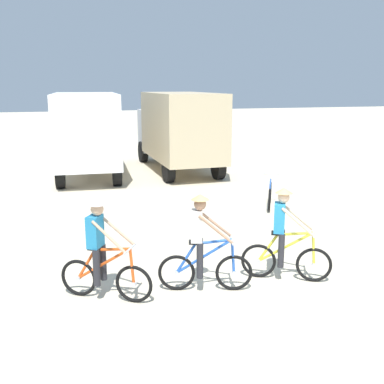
{
  "coord_description": "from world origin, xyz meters",
  "views": [
    {
      "loc": [
        -3.39,
        -6.48,
        3.71
      ],
      "look_at": [
        -0.28,
        4.13,
        1.1
      ],
      "focal_mm": 43.02,
      "sensor_mm": 36.0,
      "label": 1
    }
  ],
  "objects": [
    {
      "name": "bicycle_spare",
      "position": [
        2.77,
        6.03,
        0.4
      ],
      "size": [
        0.87,
        1.57,
        0.97
      ],
      "color": "black",
      "rests_on": "ground"
    },
    {
      "name": "box_truck_avon_van",
      "position": [
        -2.23,
        12.75,
        1.87
      ],
      "size": [
        2.77,
        6.88,
        3.35
      ],
      "color": "white",
      "rests_on": "ground"
    },
    {
      "name": "cyclist_cowboy_hat",
      "position": [
        -1.01,
        0.99,
        0.85
      ],
      "size": [
        1.68,
        0.66,
        1.82
      ],
      "color": "black",
      "rests_on": "ground"
    },
    {
      "name": "box_truck_tan_camper",
      "position": [
        1.61,
        12.72,
        1.87
      ],
      "size": [
        2.48,
        6.78,
        3.35
      ],
      "color": "#CCB78E",
      "rests_on": "ground"
    },
    {
      "name": "cyclist_orange_shirt",
      "position": [
        -2.79,
        1.16,
        0.85
      ],
      "size": [
        1.52,
        0.95,
        1.82
      ],
      "color": "black",
      "rests_on": "ground"
    },
    {
      "name": "ground_plane",
      "position": [
        0.0,
        0.0,
        0.0
      ],
      "size": [
        120.0,
        120.0,
        0.0
      ],
      "primitive_type": "plane",
      "color": "beige"
    },
    {
      "name": "cyclist_near_camera",
      "position": [
        0.63,
        1.02,
        0.85
      ],
      "size": [
        1.56,
        0.89,
        1.82
      ],
      "color": "black",
      "rests_on": "ground"
    }
  ]
}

